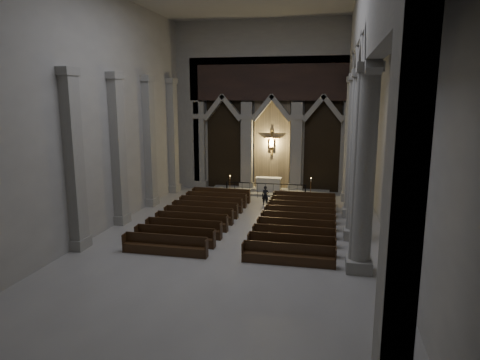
{
  "coord_description": "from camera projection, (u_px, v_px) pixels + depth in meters",
  "views": [
    {
      "loc": [
        4.24,
        -19.08,
        6.84
      ],
      "look_at": [
        -0.49,
        3.0,
        2.37
      ],
      "focal_mm": 32.0,
      "sensor_mm": 36.0,
      "label": 1
    }
  ],
  "objects": [
    {
      "name": "room",
      "position": [
        237.0,
        78.0,
        19.02
      ],
      "size": [
        24.0,
        24.1,
        12.0
      ],
      "color": "#A09E98",
      "rests_on": "ground"
    },
    {
      "name": "sanctuary_wall",
      "position": [
        272.0,
        99.0,
        30.28
      ],
      "size": [
        14.0,
        0.77,
        12.0
      ],
      "color": "gray",
      "rests_on": "ground"
    },
    {
      "name": "right_arcade",
      "position": [
        363.0,
        73.0,
        19.12
      ],
      "size": [
        1.0,
        24.0,
        12.0
      ],
      "color": "gray",
      "rests_on": "ground"
    },
    {
      "name": "left_pilasters",
      "position": [
        135.0,
        148.0,
        24.49
      ],
      "size": [
        0.6,
        13.0,
        8.03
      ],
      "color": "gray",
      "rests_on": "ground"
    },
    {
      "name": "sanctuary_step",
      "position": [
        269.0,
        192.0,
        30.65
      ],
      "size": [
        8.5,
        2.6,
        0.15
      ],
      "primitive_type": "cube",
      "color": "gray",
      "rests_on": "ground"
    },
    {
      "name": "altar",
      "position": [
        269.0,
        184.0,
        30.7
      ],
      "size": [
        1.83,
        0.73,
        0.93
      ],
      "color": "beige",
      "rests_on": "sanctuary_step"
    },
    {
      "name": "altar_rail",
      "position": [
        265.0,
        188.0,
        28.87
      ],
      "size": [
        5.44,
        0.09,
        1.07
      ],
      "color": "black",
      "rests_on": "ground"
    },
    {
      "name": "candle_stand_left",
      "position": [
        230.0,
        189.0,
        30.3
      ],
      "size": [
        0.22,
        0.22,
        1.31
      ],
      "color": "#B47537",
      "rests_on": "ground"
    },
    {
      "name": "candle_stand_right",
      "position": [
        311.0,
        194.0,
        28.6
      ],
      "size": [
        0.25,
        0.25,
        1.48
      ],
      "color": "#B47537",
      "rests_on": "ground"
    },
    {
      "name": "pews",
      "position": [
        247.0,
        221.0,
        22.83
      ],
      "size": [
        9.26,
        10.16,
        0.86
      ],
      "color": "black",
      "rests_on": "ground"
    },
    {
      "name": "worshipper",
      "position": [
        265.0,
        196.0,
        27.08
      ],
      "size": [
        0.48,
        0.34,
        1.23
      ],
      "primitive_type": "imported",
      "rotation": [
        0.0,
        0.0,
        -0.11
      ],
      "color": "black",
      "rests_on": "ground"
    }
  ]
}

